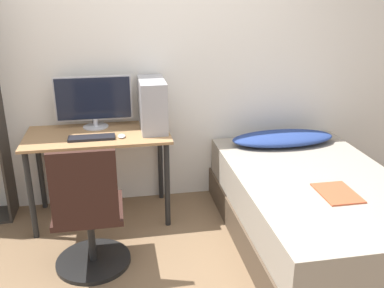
% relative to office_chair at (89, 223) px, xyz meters
% --- Properties ---
extents(wall_back, '(8.00, 0.05, 2.50)m').
position_rel_office_chair_xyz_m(wall_back, '(0.55, 1.03, 0.90)').
color(wall_back, silver).
rests_on(wall_back, ground_plane).
extents(desk, '(1.13, 0.58, 0.73)m').
position_rel_office_chair_xyz_m(desk, '(0.07, 0.72, 0.27)').
color(desk, '#997047').
rests_on(desk, ground_plane).
extents(office_chair, '(0.52, 0.52, 0.92)m').
position_rel_office_chair_xyz_m(office_chair, '(0.00, 0.00, 0.00)').
color(office_chair, black).
rests_on(office_chair, ground_plane).
extents(bed, '(1.19, 1.91, 0.53)m').
position_rel_office_chair_xyz_m(bed, '(1.63, 0.05, -0.09)').
color(bed, '#4C3D2D').
rests_on(bed, ground_plane).
extents(pillow, '(0.90, 0.36, 0.11)m').
position_rel_office_chair_xyz_m(pillow, '(1.63, 0.75, 0.23)').
color(pillow, navy).
rests_on(pillow, bed).
extents(magazine, '(0.24, 0.32, 0.01)m').
position_rel_office_chair_xyz_m(magazine, '(1.64, -0.22, 0.19)').
color(magazine, '#B24C2D').
rests_on(magazine, bed).
extents(monitor, '(0.61, 0.21, 0.42)m').
position_rel_office_chair_xyz_m(monitor, '(0.05, 0.89, 0.61)').
color(monitor, '#B7B7BC').
rests_on(monitor, desk).
extents(keyboard, '(0.35, 0.12, 0.02)m').
position_rel_office_chair_xyz_m(keyboard, '(0.02, 0.60, 0.39)').
color(keyboard, black).
rests_on(keyboard, desk).
extents(pc_tower, '(0.20, 0.44, 0.41)m').
position_rel_office_chair_xyz_m(pc_tower, '(0.51, 0.77, 0.58)').
color(pc_tower, '#99999E').
rests_on(pc_tower, desk).
extents(mouse, '(0.06, 0.09, 0.02)m').
position_rel_office_chair_xyz_m(mouse, '(0.25, 0.60, 0.39)').
color(mouse, silver).
rests_on(mouse, desk).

